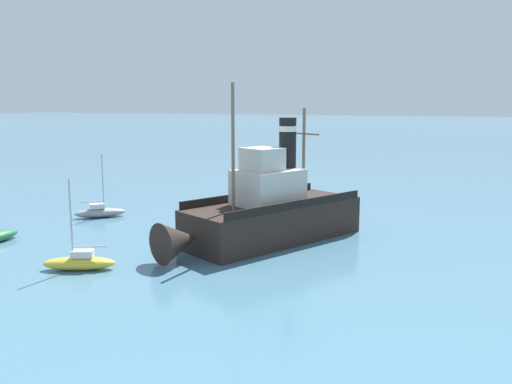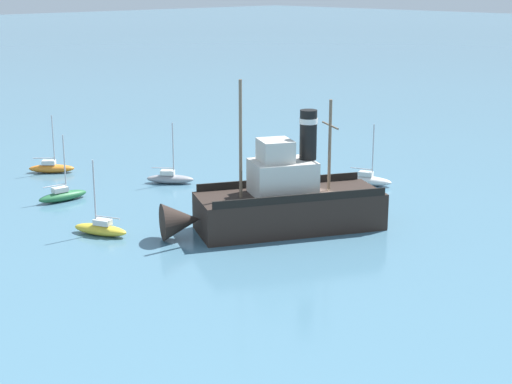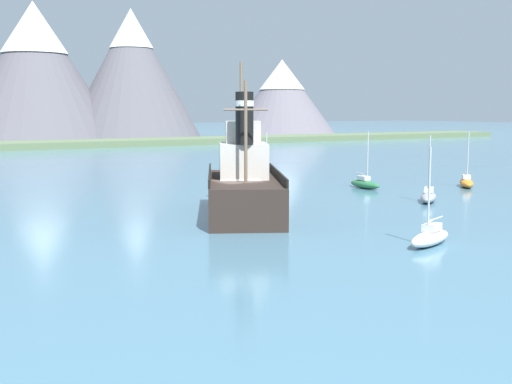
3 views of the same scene
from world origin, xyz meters
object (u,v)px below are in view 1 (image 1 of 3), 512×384
Objects in this scene: old_tugboat at (267,213)px; sailboat_yellow at (79,262)px; sailboat_white at (285,198)px; sailboat_grey at (100,212)px.

old_tugboat is 11.69m from sailboat_yellow.
old_tugboat reaches higher than sailboat_white.
sailboat_white is at bearing -135.60° from sailboat_grey.
old_tugboat is at bearing 103.53° from sailboat_white.
old_tugboat is 2.93× the size of sailboat_white.
sailboat_white is at bearing -100.25° from sailboat_yellow.
sailboat_yellow is (7.21, 9.09, -1.40)m from old_tugboat.
sailboat_grey is 1.00× the size of sailboat_yellow.
old_tugboat is at bearing -128.41° from sailboat_yellow.
sailboat_white is (3.18, -13.20, -1.40)m from old_tugboat.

